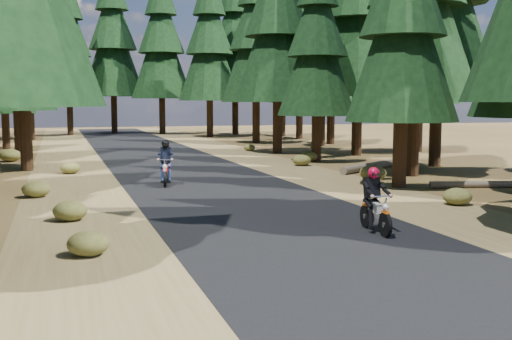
# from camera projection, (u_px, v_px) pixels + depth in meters

# --- Properties ---
(ground) EXTENTS (120.00, 120.00, 0.00)m
(ground) POSITION_uv_depth(u_px,v_px,m) (274.00, 220.00, 15.93)
(ground) COLOR #4C381B
(ground) RESTS_ON ground
(road) EXTENTS (6.00, 100.00, 0.01)m
(road) POSITION_uv_depth(u_px,v_px,m) (224.00, 193.00, 20.68)
(road) COLOR black
(road) RESTS_ON ground
(shoulder_l) EXTENTS (3.20, 100.00, 0.01)m
(shoulder_l) POSITION_uv_depth(u_px,v_px,m) (76.00, 199.00, 19.32)
(shoulder_l) COLOR brown
(shoulder_l) RESTS_ON ground
(shoulder_r) EXTENTS (3.20, 100.00, 0.01)m
(shoulder_r) POSITION_uv_depth(u_px,v_px,m) (354.00, 187.00, 22.03)
(shoulder_r) COLOR brown
(shoulder_r) RESTS_ON ground
(pine_forest) EXTENTS (34.59, 55.08, 16.32)m
(pine_forest) POSITION_uv_depth(u_px,v_px,m) (150.00, 10.00, 35.07)
(pine_forest) COLOR black
(pine_forest) RESTS_ON ground
(log_near) EXTENTS (4.19, 3.12, 0.32)m
(log_near) POSITION_uv_depth(u_px,v_px,m) (372.00, 166.00, 27.56)
(log_near) COLOR #4C4233
(log_near) RESTS_ON ground
(log_far) EXTENTS (3.97, 1.19, 0.24)m
(log_far) POSITION_uv_depth(u_px,v_px,m) (488.00, 184.00, 21.86)
(log_far) COLOR #4C4233
(log_far) RESTS_ON ground
(understory_shrubs) EXTENTS (14.90, 31.44, 0.62)m
(understory_shrubs) POSITION_uv_depth(u_px,v_px,m) (231.00, 177.00, 22.86)
(understory_shrubs) COLOR #474C1E
(understory_shrubs) RESTS_ON ground
(rider_lead) EXTENTS (0.61, 1.67, 1.46)m
(rider_lead) POSITION_uv_depth(u_px,v_px,m) (375.00, 211.00, 14.34)
(rider_lead) COLOR beige
(rider_lead) RESTS_ON road
(rider_follow) EXTENTS (0.87, 1.83, 1.57)m
(rider_follow) POSITION_uv_depth(u_px,v_px,m) (166.00, 170.00, 22.42)
(rider_follow) COLOR #9E0A0E
(rider_follow) RESTS_ON road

